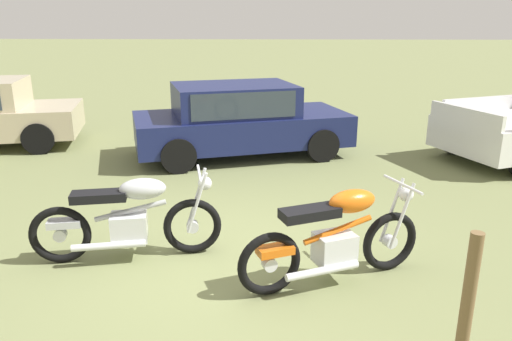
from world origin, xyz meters
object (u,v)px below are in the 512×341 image
at_px(car_navy, 238,116).
at_px(fence_post_wooden, 467,305).
at_px(motorcycle_silver, 129,219).
at_px(motorcycle_orange, 335,238).

bearing_deg(car_navy, fence_post_wooden, -88.60).
bearing_deg(motorcycle_silver, car_navy, 66.77).
distance_m(car_navy, fence_post_wooden, 6.66).
relative_size(car_navy, fence_post_wooden, 3.79).
height_order(motorcycle_orange, car_navy, car_navy).
xyz_separation_m(motorcycle_orange, car_navy, (-1.36, 4.92, 0.30)).
distance_m(motorcycle_silver, car_navy, 4.58).
bearing_deg(motorcycle_orange, motorcycle_silver, 145.67).
bearing_deg(fence_post_wooden, motorcycle_silver, 149.89).
xyz_separation_m(motorcycle_silver, motorcycle_orange, (2.28, -0.44, 0.01)).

